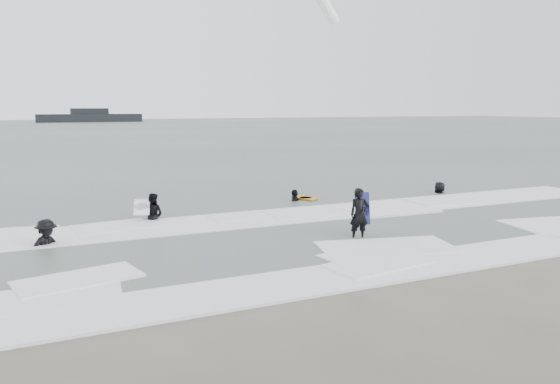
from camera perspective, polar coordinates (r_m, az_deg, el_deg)
name	(u,v)px	position (r m, az deg, el deg)	size (l,w,h in m)	color
ground	(364,265)	(13.59, 8.78, -7.59)	(320.00, 320.00, 0.00)	brown
sea	(83,131)	(91.25, -19.88, 6.03)	(320.00, 320.00, 0.00)	#47544C
surfer_centre	(359,240)	(16.11, 8.23, -4.95)	(0.56, 0.37, 1.54)	black
surfer_wading	(153,221)	(19.00, -13.12, -2.96)	(0.73, 0.57, 1.51)	black
surfer_breaker	(47,247)	(16.39, -23.17, -5.35)	(1.06, 0.61, 1.64)	black
surfer_right_near	(295,202)	(22.21, 1.57, -1.03)	(0.97, 0.41, 1.66)	black
surfer_right_far	(439,194)	(25.12, 16.32, -0.22)	(0.83, 0.54, 1.70)	black
surf_foam	(298,232)	(16.69, 1.84, -4.23)	(30.03, 9.06, 0.09)	white
bodyboards	(268,204)	(18.89, -1.21, -1.25)	(7.72, 6.92, 1.25)	#0F1446
vessel_horizon	(90,117)	(143.22, -19.25, 7.40)	(24.63, 4.40, 3.34)	black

